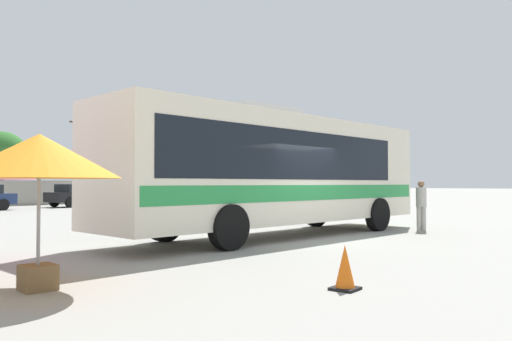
{
  "coord_description": "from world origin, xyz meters",
  "views": [
    {
      "loc": [
        -11.32,
        -7.1,
        1.51
      ],
      "look_at": [
        0.67,
        2.23,
        1.9
      ],
      "focal_mm": 35.23,
      "sensor_mm": 36.0,
      "label": 1
    }
  ],
  "objects_px": {
    "parked_car_rightmost_black": "(79,195)",
    "roadside_tree_right": "(2,151)",
    "vendor_umbrella_near_gate_orange": "(39,158)",
    "utility_pole_far": "(78,156)",
    "traffic_cone_on_apron": "(345,268)",
    "coach_bus_cream_green": "(275,169)",
    "attendant_by_bus_door": "(421,203)"
  },
  "relations": [
    {
      "from": "attendant_by_bus_door",
      "to": "parked_car_rightmost_black",
      "type": "distance_m",
      "value": 23.76
    },
    {
      "from": "coach_bus_cream_green",
      "to": "traffic_cone_on_apron",
      "type": "height_order",
      "value": "coach_bus_cream_green"
    },
    {
      "from": "roadside_tree_right",
      "to": "coach_bus_cream_green",
      "type": "bearing_deg",
      "value": -100.81
    },
    {
      "from": "coach_bus_cream_green",
      "to": "parked_car_rightmost_black",
      "type": "xyz_separation_m",
      "value": [
        7.13,
        20.86,
        -1.15
      ]
    },
    {
      "from": "coach_bus_cream_green",
      "to": "attendant_by_bus_door",
      "type": "distance_m",
      "value": 5.08
    },
    {
      "from": "vendor_umbrella_near_gate_orange",
      "to": "utility_pole_far",
      "type": "xyz_separation_m",
      "value": [
        19.67,
        29.83,
        1.85
      ]
    },
    {
      "from": "coach_bus_cream_green",
      "to": "utility_pole_far",
      "type": "distance_m",
      "value": 30.69
    },
    {
      "from": "parked_car_rightmost_black",
      "to": "utility_pole_far",
      "type": "relative_size",
      "value": 0.58
    },
    {
      "from": "parked_car_rightmost_black",
      "to": "vendor_umbrella_near_gate_orange",
      "type": "bearing_deg",
      "value": -123.81
    },
    {
      "from": "parked_car_rightmost_black",
      "to": "traffic_cone_on_apron",
      "type": "relative_size",
      "value": 6.43
    },
    {
      "from": "coach_bus_cream_green",
      "to": "vendor_umbrella_near_gate_orange",
      "type": "xyz_separation_m",
      "value": [
        -7.87,
        -1.55,
        -0.06
      ]
    },
    {
      "from": "vendor_umbrella_near_gate_orange",
      "to": "roadside_tree_right",
      "type": "bearing_deg",
      "value": 65.69
    },
    {
      "from": "parked_car_rightmost_black",
      "to": "coach_bus_cream_green",
      "type": "bearing_deg",
      "value": -108.87
    },
    {
      "from": "coach_bus_cream_green",
      "to": "parked_car_rightmost_black",
      "type": "distance_m",
      "value": 22.07
    },
    {
      "from": "parked_car_rightmost_black",
      "to": "utility_pole_far",
      "type": "distance_m",
      "value": 9.25
    },
    {
      "from": "roadside_tree_right",
      "to": "vendor_umbrella_near_gate_orange",
      "type": "bearing_deg",
      "value": -114.31
    },
    {
      "from": "attendant_by_bus_door",
      "to": "parked_car_rightmost_black",
      "type": "xyz_separation_m",
      "value": [
        2.95,
        23.57,
        -0.13
      ]
    },
    {
      "from": "vendor_umbrella_near_gate_orange",
      "to": "parked_car_rightmost_black",
      "type": "bearing_deg",
      "value": 56.19
    },
    {
      "from": "attendant_by_bus_door",
      "to": "traffic_cone_on_apron",
      "type": "height_order",
      "value": "attendant_by_bus_door"
    },
    {
      "from": "attendant_by_bus_door",
      "to": "utility_pole_far",
      "type": "distance_m",
      "value": 32.04
    },
    {
      "from": "parked_car_rightmost_black",
      "to": "roadside_tree_right",
      "type": "height_order",
      "value": "roadside_tree_right"
    },
    {
      "from": "coach_bus_cream_green",
      "to": "attendant_by_bus_door",
      "type": "bearing_deg",
      "value": -33.04
    },
    {
      "from": "attendant_by_bus_door",
      "to": "vendor_umbrella_near_gate_orange",
      "type": "height_order",
      "value": "vendor_umbrella_near_gate_orange"
    },
    {
      "from": "parked_car_rightmost_black",
      "to": "roadside_tree_right",
      "type": "distance_m",
      "value": 7.55
    },
    {
      "from": "vendor_umbrella_near_gate_orange",
      "to": "attendant_by_bus_door",
      "type": "bearing_deg",
      "value": -5.54
    },
    {
      "from": "vendor_umbrella_near_gate_orange",
      "to": "utility_pole_far",
      "type": "distance_m",
      "value": 35.78
    },
    {
      "from": "traffic_cone_on_apron",
      "to": "vendor_umbrella_near_gate_orange",
      "type": "bearing_deg",
      "value": 128.17
    },
    {
      "from": "coach_bus_cream_green",
      "to": "vendor_umbrella_near_gate_orange",
      "type": "relative_size",
      "value": 4.93
    },
    {
      "from": "vendor_umbrella_near_gate_orange",
      "to": "roadside_tree_right",
      "type": "height_order",
      "value": "roadside_tree_right"
    },
    {
      "from": "attendant_by_bus_door",
      "to": "roadside_tree_right",
      "type": "relative_size",
      "value": 0.31
    },
    {
      "from": "attendant_by_bus_door",
      "to": "vendor_umbrella_near_gate_orange",
      "type": "relative_size",
      "value": 0.69
    },
    {
      "from": "vendor_umbrella_near_gate_orange",
      "to": "traffic_cone_on_apron",
      "type": "bearing_deg",
      "value": -51.83
    }
  ]
}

